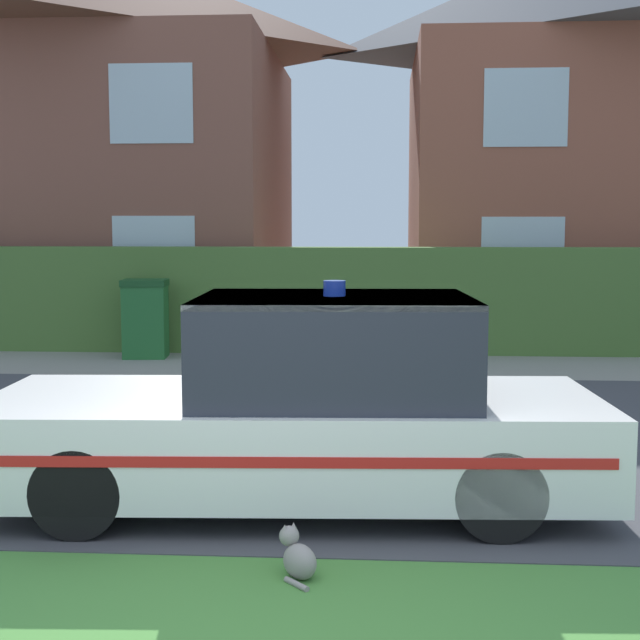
# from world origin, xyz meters

# --- Properties ---
(road_strip) EXTENTS (28.00, 6.41, 0.01)m
(road_strip) POSITION_xyz_m (0.00, 4.53, 0.01)
(road_strip) COLOR #424247
(road_strip) RESTS_ON ground
(lawn_verge) EXTENTS (28.00, 1.59, 0.01)m
(lawn_verge) POSITION_xyz_m (0.00, 0.53, 0.00)
(lawn_verge) COLOR #478438
(lawn_verge) RESTS_ON ground
(garden_hedge) EXTENTS (14.53, 0.66, 1.66)m
(garden_hedge) POSITION_xyz_m (-0.04, 10.27, 0.83)
(garden_hedge) COLOR #4C7233
(garden_hedge) RESTS_ON ground
(police_car) EXTENTS (4.38, 1.90, 1.59)m
(police_car) POSITION_xyz_m (0.05, 2.40, 0.69)
(police_car) COLOR black
(police_car) RESTS_ON road_strip
(cat) EXTENTS (0.27, 0.34, 0.30)m
(cat) POSITION_xyz_m (0.11, 1.05, 0.12)
(cat) COLOR gray
(cat) RESTS_ON ground
(house_left) EXTENTS (7.86, 6.79, 7.60)m
(house_left) POSITION_xyz_m (-5.28, 14.18, 3.88)
(house_left) COLOR brown
(house_left) RESTS_ON ground
(house_right) EXTENTS (8.23, 6.11, 7.80)m
(house_right) POSITION_xyz_m (5.15, 14.52, 3.98)
(house_right) COLOR #93513D
(house_right) RESTS_ON ground
(wheelie_bin) EXTENTS (0.72, 0.63, 1.19)m
(wheelie_bin) POSITION_xyz_m (-2.98, 9.44, 0.60)
(wheelie_bin) COLOR #23662D
(wheelie_bin) RESTS_ON ground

